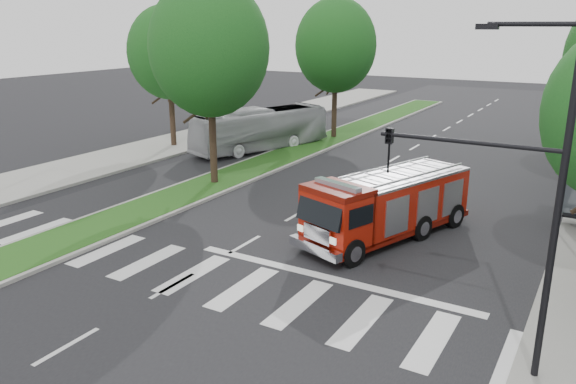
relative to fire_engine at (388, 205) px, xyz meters
name	(u,v)px	position (x,y,z in m)	size (l,w,h in m)	color
ground	(245,245)	(-4.28, -3.41, -1.29)	(140.00, 140.00, 0.00)	black
sidewalk_left	(147,151)	(-18.78, 6.59, -1.21)	(5.00, 80.00, 0.15)	gray
median	(321,142)	(-10.28, 14.59, -1.21)	(3.00, 50.00, 0.15)	gray
tree_median_near	(209,48)	(-10.28, 2.59, 5.52)	(5.80, 5.80, 10.16)	black
tree_median_far	(336,46)	(-10.28, 16.59, 5.20)	(5.60, 5.60, 9.72)	black
tree_left_mid	(168,53)	(-18.28, 8.59, 4.87)	(5.20, 5.20, 9.16)	black
streetlight_right_near	(516,181)	(5.33, -6.91, 3.38)	(4.08, 0.22, 8.00)	black
fire_engine	(388,205)	(0.00, 0.00, 0.00)	(4.74, 8.08, 2.69)	#620D05
city_bus	(261,129)	(-12.78, 10.87, 0.08)	(2.30, 9.82, 2.74)	silver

